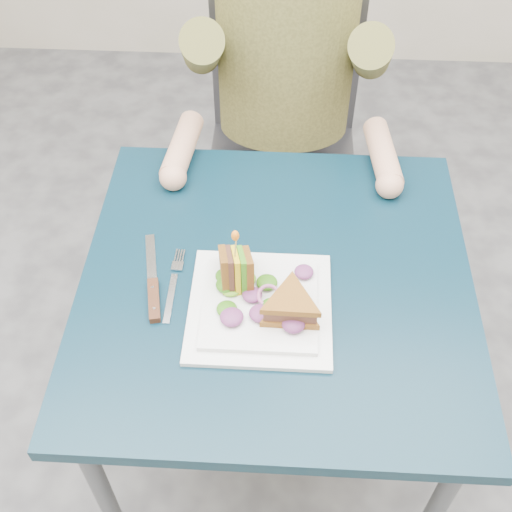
# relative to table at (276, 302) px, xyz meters

# --- Properties ---
(ground) EXTENTS (4.00, 4.00, 0.00)m
(ground) POSITION_rel_table_xyz_m (0.00, 0.00, -0.65)
(ground) COLOR #4B4B4E
(ground) RESTS_ON ground
(table) EXTENTS (0.75, 0.75, 0.73)m
(table) POSITION_rel_table_xyz_m (0.00, 0.00, 0.00)
(table) COLOR black
(table) RESTS_ON ground
(chair) EXTENTS (0.42, 0.40, 0.93)m
(chair) POSITION_rel_table_xyz_m (0.00, 0.73, -0.11)
(chair) COLOR #47474C
(chair) RESTS_ON ground
(diner) EXTENTS (0.54, 0.59, 0.74)m
(diner) POSITION_rel_table_xyz_m (-0.00, 0.62, 0.26)
(diner) COLOR brown
(diner) RESTS_ON chair
(plate) EXTENTS (0.26, 0.26, 0.02)m
(plate) POSITION_rel_table_xyz_m (-0.03, -0.08, 0.09)
(plate) COLOR white
(plate) RESTS_ON table
(sandwich_flat) EXTENTS (0.12, 0.12, 0.05)m
(sandwich_flat) POSITION_rel_table_xyz_m (0.03, -0.10, 0.12)
(sandwich_flat) COLOR brown
(sandwich_flat) RESTS_ON plate
(sandwich_upright) EXTENTS (0.08, 0.13, 0.13)m
(sandwich_upright) POSITION_rel_table_xyz_m (-0.07, -0.03, 0.13)
(sandwich_upright) COLOR brown
(sandwich_upright) RESTS_ON plate
(fork) EXTENTS (0.02, 0.18, 0.01)m
(fork) POSITION_rel_table_xyz_m (-0.19, -0.04, 0.08)
(fork) COLOR silver
(fork) RESTS_ON table
(knife) EXTENTS (0.06, 0.22, 0.02)m
(knife) POSITION_rel_table_xyz_m (-0.23, -0.05, 0.09)
(knife) COLOR silver
(knife) RESTS_ON table
(toothpick) EXTENTS (0.01, 0.01, 0.06)m
(toothpick) POSITION_rel_table_xyz_m (-0.07, -0.03, 0.20)
(toothpick) COLOR tan
(toothpick) RESTS_ON sandwich_upright
(toothpick_frill) EXTENTS (0.01, 0.01, 0.02)m
(toothpick_frill) POSITION_rel_table_xyz_m (-0.07, -0.03, 0.23)
(toothpick_frill) COLOR orange
(toothpick_frill) RESTS_ON sandwich_upright
(lettuce_spill) EXTENTS (0.15, 0.13, 0.02)m
(lettuce_spill) POSITION_rel_table_xyz_m (-0.02, -0.07, 0.11)
(lettuce_spill) COLOR #337A14
(lettuce_spill) RESTS_ON plate
(onion_ring) EXTENTS (0.04, 0.04, 0.02)m
(onion_ring) POSITION_rel_table_xyz_m (-0.01, -0.07, 0.11)
(onion_ring) COLOR #9E4C7A
(onion_ring) RESTS_ON plate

